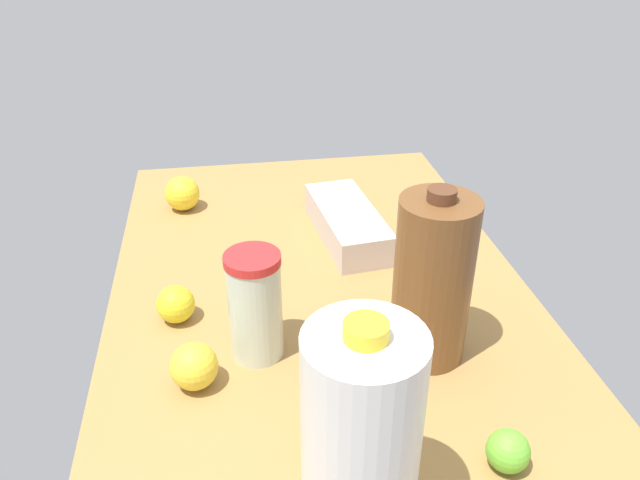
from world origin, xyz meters
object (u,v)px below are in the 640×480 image
(egg_carton, at_px, (347,223))
(lemon_by_jug, at_px, (176,304))
(milk_jug, at_px, (361,437))
(tumbler_cup, at_px, (255,306))
(lemon_loose, at_px, (182,193))
(lemon_near_front, at_px, (194,366))
(chocolate_milk_jug, at_px, (433,280))
(lime_beside_bowl, at_px, (508,451))

(egg_carton, height_order, lemon_by_jug, same)
(milk_jug, relative_size, tumbler_cup, 1.61)
(lemon_loose, height_order, lemon_by_jug, lemon_loose)
(egg_carton, xyz_separation_m, tumbler_cup, (-0.34, 0.21, 0.06))
(lemon_near_front, bearing_deg, egg_carton, -37.76)
(lemon_by_jug, bearing_deg, chocolate_milk_jug, -110.33)
(tumbler_cup, relative_size, lemon_by_jug, 2.79)
(milk_jug, distance_m, lemon_by_jug, 0.49)
(chocolate_milk_jug, relative_size, egg_carton, 1.02)
(chocolate_milk_jug, distance_m, lemon_by_jug, 0.43)
(lime_beside_bowl, distance_m, lemon_by_jug, 0.57)
(lime_beside_bowl, bearing_deg, tumbler_cup, 47.17)
(tumbler_cup, distance_m, lemon_loose, 0.54)
(tumbler_cup, bearing_deg, chocolate_milk_jug, -98.64)
(lemon_loose, xyz_separation_m, lemon_by_jug, (-0.42, -0.00, -0.01))
(egg_carton, bearing_deg, tumbler_cup, 141.57)
(milk_jug, xyz_separation_m, lime_beside_bowl, (0.05, -0.20, -0.11))
(milk_jug, bearing_deg, lemon_loose, 14.76)
(chocolate_milk_jug, height_order, lemon_by_jug, chocolate_milk_jug)
(chocolate_milk_jug, distance_m, milk_jug, 0.33)
(lime_beside_bowl, bearing_deg, milk_jug, 102.53)
(lemon_near_front, bearing_deg, lime_beside_bowl, -118.68)
(egg_carton, xyz_separation_m, lemon_by_jug, (-0.23, 0.34, -0.00))
(lemon_near_front, bearing_deg, lemon_by_jug, 11.27)
(lime_beside_bowl, xyz_separation_m, lemon_by_jug, (0.38, 0.43, 0.00))
(egg_carton, bearing_deg, lemon_by_jug, 117.99)
(lime_beside_bowl, relative_size, lemon_near_front, 0.79)
(tumbler_cup, bearing_deg, milk_jug, -163.81)
(tumbler_cup, xyz_separation_m, lemon_loose, (0.52, 0.13, -0.05))
(chocolate_milk_jug, relative_size, lemon_near_front, 4.02)
(egg_carton, xyz_separation_m, lemon_near_front, (-0.40, 0.31, 0.00))
(egg_carton, xyz_separation_m, milk_jug, (-0.66, 0.12, 0.10))
(tumbler_cup, height_order, lemon_loose, tumbler_cup)
(egg_carton, bearing_deg, chocolate_milk_jug, -178.62)
(lemon_by_jug, height_order, lemon_near_front, lemon_near_front)
(lime_beside_bowl, height_order, lemon_near_front, lemon_near_front)
(lemon_by_jug, xyz_separation_m, lemon_near_front, (-0.17, -0.03, 0.00))
(lime_beside_bowl, relative_size, lemon_loose, 0.72)
(egg_carton, bearing_deg, lime_beside_bowl, -178.55)
(milk_jug, bearing_deg, lemon_near_front, 36.03)
(tumbler_cup, relative_size, lemon_near_front, 2.54)
(milk_jug, distance_m, lime_beside_bowl, 0.24)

